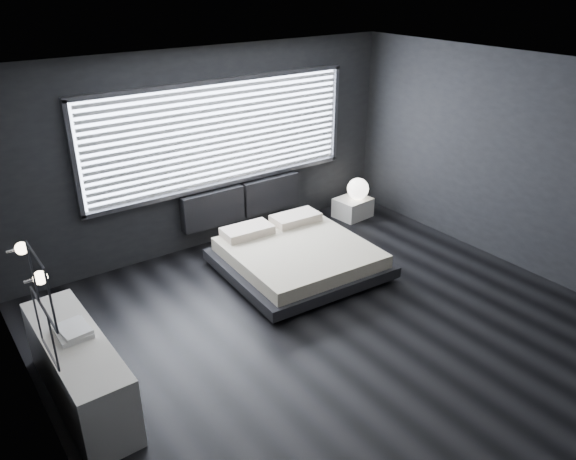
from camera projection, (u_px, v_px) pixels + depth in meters
room at (336, 215)px, 5.80m from camera, size 6.04×6.00×2.80m
window at (222, 134)px, 7.79m from camera, size 4.14×0.09×1.52m
headboard at (243, 201)px, 8.33m from camera, size 1.96×0.16×0.52m
sconce_near at (40, 278)px, 4.23m from camera, size 0.18×0.11×0.11m
sconce_far at (21, 248)px, 4.67m from camera, size 0.18×0.11×0.11m
wall_art_upper at (42, 286)px, 3.63m from camera, size 0.01×0.48×0.48m
wall_art_lower at (45, 328)px, 4.01m from camera, size 0.01×0.48×0.48m
bed at (297, 256)px, 7.47m from camera, size 2.04×1.95×0.50m
nightstand at (353, 208)px, 9.16m from camera, size 0.58×0.50×0.32m
orb_lamp at (358, 189)px, 9.01m from camera, size 0.35×0.35×0.35m
dresser at (79, 370)px, 5.17m from camera, size 0.52×1.78×0.71m
book_stack at (73, 330)px, 5.07m from camera, size 0.29×0.38×0.08m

